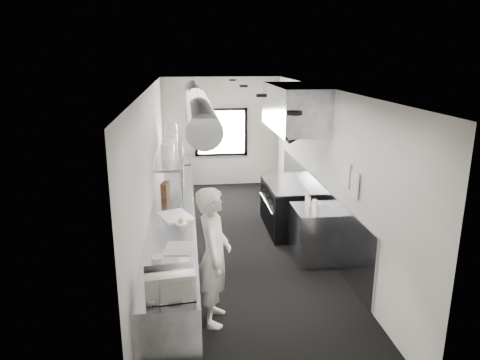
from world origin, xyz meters
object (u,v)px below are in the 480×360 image
object	(u,v)px
exhaust_hood	(294,108)
knife_block	(165,190)
far_work_table	(177,177)
squeeze_bottle_e	(307,197)
range	(288,206)
line_cook	(214,256)
bottle_station	(313,234)
cutting_board	(175,216)
pass_shelf	(171,153)
squeeze_bottle_a	(317,210)
deli_tub_b	(157,261)
squeeze_bottle_b	(316,206)
deli_tub_a	(156,259)
squeeze_bottle_c	(314,204)
prep_counter	(174,236)
microwave	(170,284)
squeeze_bottle_d	(309,202)
small_plate	(181,223)
plate_stack_a	(168,152)
plate_stack_c	(172,140)
plate_stack_b	(168,146)
plate_stack_d	(171,133)

from	to	relation	value
exhaust_hood	knife_block	xyz separation A→B (m)	(-2.39, -0.45, -1.36)
far_work_table	squeeze_bottle_e	bearing A→B (deg)	-57.87
range	line_cook	xyz separation A→B (m)	(-1.64, -3.00, 0.43)
bottle_station	cutting_board	world-z (taller)	cutting_board
pass_shelf	range	distance (m)	2.49
exhaust_hood	squeeze_bottle_a	world-z (taller)	exhaust_hood
deli_tub_b	squeeze_bottle_b	distance (m)	2.91
deli_tub_a	cutting_board	xyz separation A→B (m)	(0.20, 1.59, -0.04)
squeeze_bottle_c	prep_counter	bearing A→B (deg)	174.73
pass_shelf	microwave	world-z (taller)	pass_shelf
squeeze_bottle_d	squeeze_bottle_e	world-z (taller)	squeeze_bottle_e
small_plate	plate_stack_a	size ratio (longest dim) A/B	0.70
deli_tub_a	plate_stack_c	size ratio (longest dim) A/B	0.39
deli_tub_b	prep_counter	bearing A→B (deg)	85.96
small_plate	plate_stack_a	distance (m)	1.64
range	plate_stack_b	xyz separation A→B (m)	(-2.27, 0.09, 1.24)
plate_stack_a	pass_shelf	bearing A→B (deg)	86.96
plate_stack_c	squeeze_bottle_d	xyz separation A→B (m)	(2.27, -1.85, -0.75)
deli_tub_a	squeeze_bottle_a	size ratio (longest dim) A/B	0.69
range	far_work_table	distance (m)	3.32
plate_stack_b	squeeze_bottle_b	xyz separation A→B (m)	(2.36, -1.63, -0.71)
small_plate	squeeze_bottle_e	bearing A→B (deg)	18.69
far_work_table	squeeze_bottle_d	distance (m)	4.44
bottle_station	squeeze_bottle_c	world-z (taller)	squeeze_bottle_c
plate_stack_d	deli_tub_b	bearing A→B (deg)	-90.97
exhaust_hood	cutting_board	xyz separation A→B (m)	(-2.20, -1.49, -1.48)
exhaust_hood	knife_block	bearing A→B (deg)	-169.33
squeeze_bottle_b	squeeze_bottle_c	size ratio (longest dim) A/B	1.18
range	line_cook	size ratio (longest dim) A/B	0.89
range	plate_stack_c	bearing A→B (deg)	165.79
plate_stack_d	cutting_board	bearing A→B (deg)	-87.64
far_work_table	knife_block	bearing A→B (deg)	-92.84
deli_tub_a	pass_shelf	bearing A→B (deg)	88.13
plate_stack_a	knife_block	bearing A→B (deg)	-142.79
cutting_board	plate_stack_c	xyz separation A→B (m)	(-0.07, 2.05, 0.82)
line_cook	squeeze_bottle_b	distance (m)	2.27
small_plate	plate_stack_d	distance (m)	3.09
pass_shelf	small_plate	distance (m)	2.22
microwave	plate_stack_b	xyz separation A→B (m)	(-0.11, 3.99, 0.67)
squeeze_bottle_a	range	bearing A→B (deg)	92.05
far_work_table	deli_tub_b	xyz separation A→B (m)	(-0.14, -5.64, 0.50)
pass_shelf	bottle_station	distance (m)	3.09
microwave	far_work_table	bearing A→B (deg)	83.94
pass_shelf	plate_stack_c	xyz separation A→B (m)	(0.01, 0.26, 0.20)
bottle_station	far_work_table	distance (m)	4.53
line_cook	deli_tub_a	size ratio (longest dim) A/B	14.34
far_work_table	plate_stack_d	bearing A→B (deg)	-92.72
range	squeeze_bottle_b	world-z (taller)	squeeze_bottle_b
plate_stack_d	squeeze_bottle_b	distance (m)	3.65
pass_shelf	plate_stack_d	xyz separation A→B (m)	(-0.02, 0.85, 0.23)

